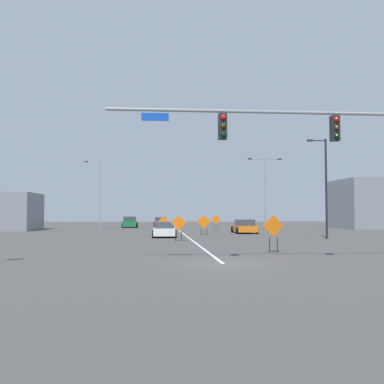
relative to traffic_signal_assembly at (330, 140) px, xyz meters
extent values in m
plane|color=#4C4947|center=(-4.51, 0.01, -5.08)|extent=(169.09, 169.09, 0.00)
cube|color=white|center=(-4.51, 46.98, -5.07)|extent=(0.16, 93.94, 0.01)
cylinder|color=gray|center=(-2.16, 0.01, 1.13)|extent=(14.19, 0.14, 0.14)
cube|color=black|center=(0.21, 0.01, 0.49)|extent=(0.34, 0.32, 1.05)
sphere|color=red|center=(0.21, -0.16, 0.84)|extent=(0.22, 0.22, 0.22)
sphere|color=#3C3106|center=(0.21, -0.16, 0.49)|extent=(0.22, 0.22, 0.22)
sphere|color=black|center=(0.21, -0.16, 0.14)|extent=(0.22, 0.22, 0.22)
cube|color=black|center=(-4.52, 0.01, 0.49)|extent=(0.34, 0.32, 1.05)
sphere|color=red|center=(-4.52, -0.16, 0.84)|extent=(0.22, 0.22, 0.22)
sphere|color=#3C3106|center=(-4.52, -0.16, 0.49)|extent=(0.22, 0.22, 0.22)
sphere|color=black|center=(-4.52, -0.16, 0.14)|extent=(0.22, 0.22, 0.22)
cube|color=#1447B7|center=(-7.27, 0.01, 0.84)|extent=(1.10, 0.03, 0.32)
cylinder|color=gray|center=(-14.29, 38.44, -0.75)|extent=(0.16, 0.16, 8.65)
cylinder|color=gray|center=(-15.14, 38.44, 3.43)|extent=(1.69, 0.08, 0.08)
cube|color=#262628|center=(-15.98, 38.44, 3.43)|extent=(0.44, 0.24, 0.14)
cylinder|color=gray|center=(5.22, 31.66, -0.89)|extent=(0.16, 0.16, 8.37)
cylinder|color=gray|center=(4.35, 31.66, 3.15)|extent=(1.74, 0.08, 0.08)
cube|color=#262628|center=(3.47, 31.66, 3.15)|extent=(0.44, 0.24, 0.14)
cylinder|color=gray|center=(6.09, 31.66, 3.15)|extent=(1.74, 0.08, 0.08)
cube|color=#262628|center=(6.96, 31.66, 3.15)|extent=(0.44, 0.24, 0.14)
cylinder|color=black|center=(6.23, 16.13, -1.11)|extent=(0.16, 0.16, 7.94)
cylinder|color=black|center=(5.60, 16.13, 2.72)|extent=(1.27, 0.08, 0.08)
cube|color=#262628|center=(4.96, 16.13, 2.72)|extent=(0.44, 0.24, 0.14)
cube|color=orange|center=(-5.56, 14.55, -3.77)|extent=(1.12, 0.26, 1.13)
cylinder|color=black|center=(-5.78, 14.59, -4.72)|extent=(0.05, 0.05, 0.72)
cylinder|color=black|center=(-5.35, 14.51, -4.72)|extent=(0.05, 0.05, 0.72)
cube|color=orange|center=(-0.03, 34.69, -3.79)|extent=(1.09, 0.27, 1.11)
cylinder|color=black|center=(-0.24, 34.73, -4.72)|extent=(0.05, 0.05, 0.72)
cylinder|color=black|center=(0.19, 34.64, -4.72)|extent=(0.05, 0.05, 0.72)
cube|color=orange|center=(-1.19, 4.64, -3.69)|extent=(1.13, 0.30, 1.15)
cylinder|color=black|center=(-1.41, 4.59, -4.68)|extent=(0.05, 0.05, 0.79)
cylinder|color=black|center=(-0.97, 4.69, -4.68)|extent=(0.05, 0.05, 0.79)
cube|color=orange|center=(-2.78, 22.95, -3.85)|extent=(1.28, 0.29, 1.29)
cylinder|color=black|center=(-3.03, 23.00, -4.80)|extent=(0.05, 0.05, 0.56)
cylinder|color=black|center=(-2.54, 22.90, -4.80)|extent=(0.05, 0.05, 0.56)
cube|color=orange|center=(-6.44, 25.61, -3.87)|extent=(1.12, 0.31, 1.14)
cylinder|color=black|center=(-6.66, 25.66, -4.77)|extent=(0.05, 0.05, 0.61)
cylinder|color=black|center=(-6.23, 25.55, -4.77)|extent=(0.05, 0.05, 0.61)
cube|color=red|center=(-6.42, 50.40, -4.63)|extent=(2.05, 3.92, 0.57)
cube|color=#333D47|center=(-6.42, 50.59, -4.03)|extent=(1.80, 2.24, 0.63)
cylinder|color=black|center=(-7.43, 49.09, -4.76)|extent=(0.24, 0.65, 0.64)
cylinder|color=black|center=(-5.52, 49.02, -4.76)|extent=(0.24, 0.65, 0.64)
cylinder|color=black|center=(-7.33, 51.78, -4.76)|extent=(0.24, 0.65, 0.64)
cylinder|color=black|center=(-5.42, 51.71, -4.76)|extent=(0.24, 0.65, 0.64)
cube|color=white|center=(-6.47, 19.88, -4.62)|extent=(1.91, 4.24, 0.60)
cube|color=#333D47|center=(-6.46, 20.09, -4.05)|extent=(1.67, 2.46, 0.54)
cylinder|color=black|center=(-7.40, 18.45, -4.76)|extent=(0.24, 0.65, 0.64)
cylinder|color=black|center=(-5.63, 18.39, -4.76)|extent=(0.24, 0.65, 0.64)
cylinder|color=black|center=(-7.30, 21.37, -4.76)|extent=(0.24, 0.65, 0.64)
cylinder|color=black|center=(-5.53, 21.32, -4.76)|extent=(0.24, 0.65, 0.64)
cube|color=#196B38|center=(-10.83, 44.49, -4.55)|extent=(1.96, 4.23, 0.73)
cube|color=#333D47|center=(-10.83, 44.70, -3.87)|extent=(1.74, 2.35, 0.64)
cylinder|color=black|center=(-11.76, 43.00, -4.76)|extent=(0.23, 0.64, 0.64)
cylinder|color=black|center=(-9.86, 43.03, -4.76)|extent=(0.23, 0.64, 0.64)
cylinder|color=black|center=(-11.80, 45.95, -4.76)|extent=(0.23, 0.64, 0.64)
cylinder|color=black|center=(-9.89, 45.97, -4.76)|extent=(0.23, 0.64, 0.64)
cube|color=orange|center=(1.69, 26.26, -4.61)|extent=(1.98, 4.42, 0.61)
cube|color=#333D47|center=(1.69, 26.04, -4.00)|extent=(1.76, 2.02, 0.62)
cylinder|color=black|center=(2.67, 27.79, -4.76)|extent=(0.23, 0.64, 0.64)
cylinder|color=black|center=(0.75, 27.81, -4.76)|extent=(0.23, 0.64, 0.64)
cylinder|color=black|center=(2.64, 24.71, -4.76)|extent=(0.23, 0.64, 0.64)
cylinder|color=black|center=(0.71, 24.73, -4.76)|extent=(0.23, 0.64, 0.64)
cube|color=gray|center=(21.07, 38.11, -1.88)|extent=(8.57, 8.51, 6.40)
cube|color=gray|center=(-24.37, 35.87, -2.89)|extent=(6.01, 7.56, 4.38)
camera|label=1|loc=(-7.23, -17.61, -3.02)|focal=41.14mm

